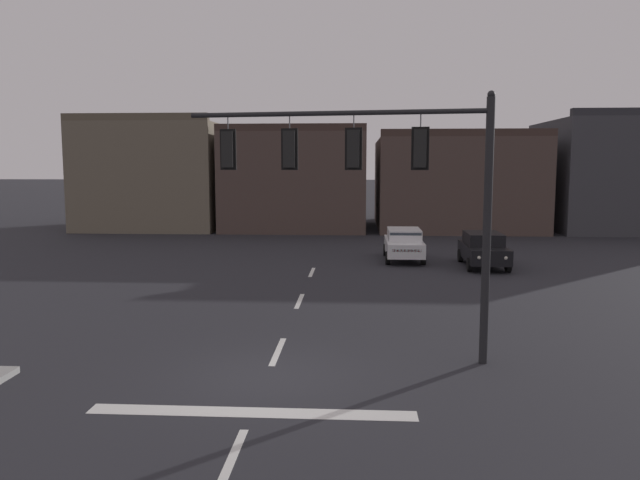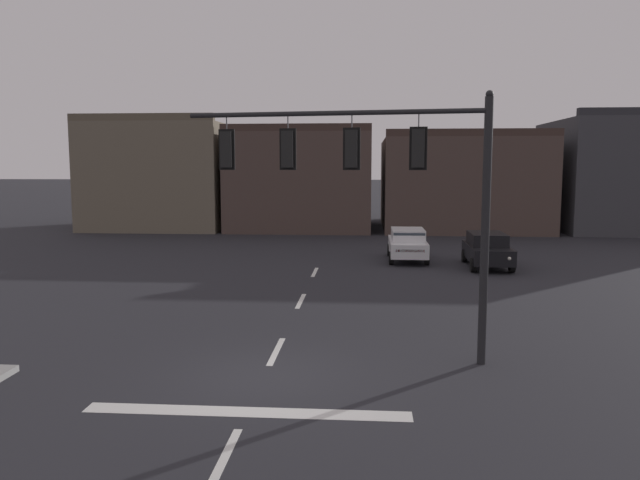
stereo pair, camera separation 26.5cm
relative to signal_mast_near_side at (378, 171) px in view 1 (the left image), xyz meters
name	(u,v)px [view 1 (the left image)]	position (x,y,z in m)	size (l,w,h in m)	color
ground_plane	(267,378)	(-2.50, -1.72, -4.63)	(400.00, 400.00, 0.00)	#232328
stop_bar_paint	(252,412)	(-2.50, -3.72, -4.63)	(6.40, 0.50, 0.01)	silver
lane_centreline	(278,351)	(-2.50, 0.28, -4.63)	(0.16, 26.40, 0.01)	silver
signal_mast_near_side	(378,171)	(0.00, 0.00, 0.00)	(7.39, 1.19, 6.48)	black
car_lot_nearside	(404,243)	(1.87, 16.12, -3.78)	(1.94, 4.47, 1.61)	silver
car_lot_middle	(483,249)	(5.48, 14.32, -3.78)	(1.99, 4.49, 1.61)	black
building_row	(402,179)	(2.91, 32.84, -0.91)	(46.69, 13.43, 8.53)	#665B4C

